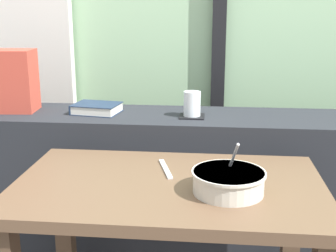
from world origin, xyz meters
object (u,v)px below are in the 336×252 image
coaster_square (192,116)px  juice_glass (192,105)px  fork_utensil (166,169)px  closed_book (96,108)px  soup_bowl (228,182)px  breakfast_table (169,225)px

coaster_square → juice_glass: size_ratio=1.00×
juice_glass → fork_utensil: juice_glass is taller
coaster_square → closed_book: bearing=175.6°
juice_glass → soup_bowl: size_ratio=0.47×
closed_book → soup_bowl: (0.54, -0.61, -0.06)m
breakfast_table → closed_book: 0.70m
breakfast_table → juice_glass: juice_glass is taller
juice_glass → closed_book: juice_glass is taller
coaster_square → fork_utensil: 0.43m
juice_glass → coaster_square: bearing=0.0°
fork_utensil → coaster_square: bearing=65.0°
soup_bowl → fork_utensil: (-0.20, 0.16, -0.03)m
breakfast_table → fork_utensil: (-0.02, 0.11, 0.14)m
juice_glass → closed_book: (-0.40, 0.03, -0.03)m
soup_bowl → fork_utensil: 0.26m
coaster_square → closed_book: (-0.40, 0.03, 0.02)m
breakfast_table → juice_glass: size_ratio=9.35×
breakfast_table → fork_utensil: fork_utensil is taller
breakfast_table → fork_utensil: size_ratio=5.48×
coaster_square → fork_utensil: (-0.06, -0.41, -0.07)m
breakfast_table → soup_bowl: size_ratio=4.43×
coaster_square → juice_glass: bearing=0.0°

